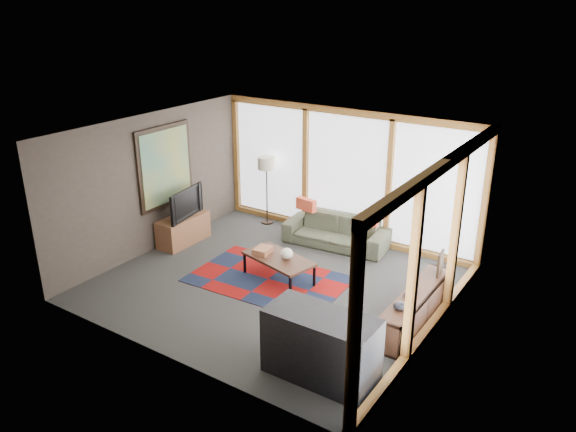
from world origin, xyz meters
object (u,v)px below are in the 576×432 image
Objects in this scene: sofa at (336,231)px; tv_console at (183,230)px; bookshelf at (416,308)px; floor_lamp at (267,191)px; television at (182,203)px; bar_counter at (321,346)px; coffee_table at (279,268)px.

sofa reaches higher than tv_console.
bookshelf is 1.87× the size of tv_console.
floor_lamp is 4.62m from bookshelf.
floor_lamp is at bearing 167.58° from sofa.
bookshelf is (4.13, -2.02, -0.47)m from floor_lamp.
bar_counter is (4.33, -2.12, -0.39)m from television.
tv_console is (-2.44, 0.25, 0.06)m from coffee_table.
bookshelf is (2.33, -1.81, -0.04)m from sofa.
tv_console is 1.07× the size of television.
television is 0.72× the size of bar_counter.
coffee_table is 2.70m from bar_counter.
bar_counter reaches higher than tv_console.
sofa is 1.86m from floor_lamp.
coffee_table is at bearing -99.76° from sofa.
floor_lamp reaches higher than coffee_table.
floor_lamp is 2.66m from coffee_table.
television is at bearing 176.96° from bookshelf.
bookshelf is 1.94m from bar_counter.
sofa is at bearing -67.85° from television.
coffee_table is at bearing 135.70° from bar_counter.
tv_console is 0.57m from television.
bar_counter is at bearing -44.20° from coffee_table.
sofa is 1.96× the size of television.
sofa reaches higher than bookshelf.
television reaches higher than bar_counter.
bar_counter reaches higher than coffee_table.
bookshelf is 4.91m from television.
bar_counter is (4.36, -2.13, 0.18)m from tv_console.
sofa is 2.99m from tv_console.
coffee_table is 2.45m from tv_console.
bookshelf reaches higher than coffee_table.
sofa is 4.08m from bar_counter.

